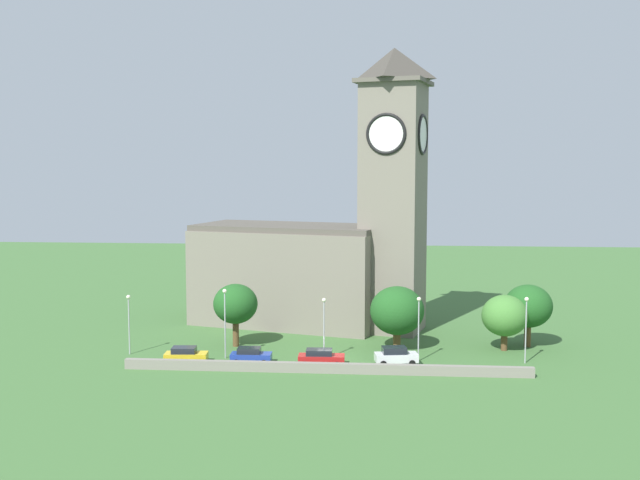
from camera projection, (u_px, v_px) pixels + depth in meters
name	position (u px, v px, depth m)	size (l,w,h in m)	color
ground_plane	(338.00, 329.00, 94.02)	(200.00, 200.00, 0.00)	#3D6633
church	(322.00, 248.00, 95.38)	(31.01, 17.65, 34.27)	slate
quay_barrier	(326.00, 368.00, 74.15)	(40.28, 0.70, 0.99)	gray
car_yellow	(186.00, 355.00, 77.90)	(4.48, 2.44, 1.65)	gold
car_blue	(251.00, 355.00, 77.73)	(4.22, 2.19, 1.65)	#233D9E
car_red	(321.00, 357.00, 77.01)	(4.77, 2.23, 1.64)	red
car_white	(396.00, 356.00, 77.15)	(4.57, 2.67, 1.86)	silver
streetlamp_west_end	(129.00, 314.00, 81.12)	(0.44, 0.44, 6.48)	#9EA0A5
streetlamp_west_mid	(225.00, 312.00, 79.36)	(0.44, 0.44, 7.40)	#9EA0A5
streetlamp_central	(324.00, 318.00, 78.85)	(0.44, 0.44, 6.55)	#9EA0A5
streetlamp_east_mid	(419.00, 318.00, 78.13)	(0.44, 0.44, 6.78)	#9EA0A5
streetlamp_east_end	(526.00, 319.00, 77.36)	(0.44, 0.44, 6.91)	#9EA0A5
tree_riverside_west	(397.00, 311.00, 83.28)	(5.97, 5.97, 7.05)	brown
tree_by_tower	(505.00, 316.00, 82.84)	(5.05, 5.05, 6.17)	brown
tree_riverside_east	(235.00, 304.00, 84.66)	(4.98, 4.98, 7.09)	brown
tree_churchyard	(528.00, 306.00, 84.54)	(5.35, 5.35, 7.03)	brown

